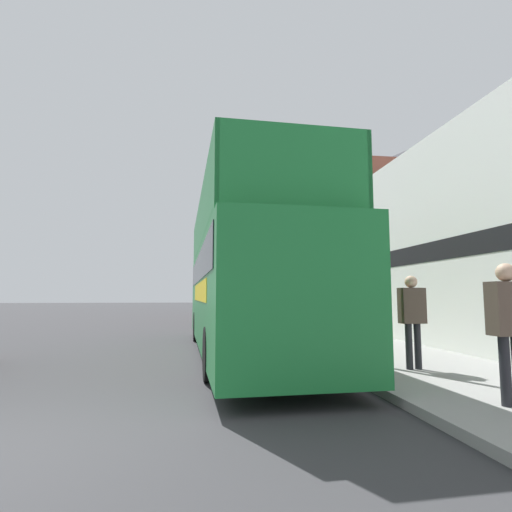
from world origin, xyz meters
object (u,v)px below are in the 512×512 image
(lamp_post_second, at_px, (273,250))
(lamp_post_third, at_px, (247,265))
(tour_bus, at_px, (243,286))
(parked_car_ahead_of_bus, at_px, (232,314))
(pedestrian_nearest, at_px, (508,319))
(lamp_post_nearest, at_px, (358,209))
(pedestrian_second, at_px, (412,312))

(lamp_post_second, distance_m, lamp_post_third, 9.24)
(tour_bus, height_order, lamp_post_third, lamp_post_third)
(parked_car_ahead_of_bus, bearing_deg, pedestrian_nearest, -83.94)
(tour_bus, relative_size, lamp_post_second, 2.21)
(lamp_post_nearest, relative_size, lamp_post_third, 0.94)
(pedestrian_second, bearing_deg, lamp_post_second, 94.87)
(tour_bus, bearing_deg, lamp_post_second, 69.95)
(tour_bus, relative_size, lamp_post_nearest, 2.33)
(lamp_post_nearest, xyz_separation_m, lamp_post_third, (-0.18, 18.48, 0.18))
(pedestrian_second, relative_size, lamp_post_third, 0.35)
(pedestrian_nearest, height_order, pedestrian_second, pedestrian_nearest)
(pedestrian_nearest, xyz_separation_m, lamp_post_second, (-0.74, 12.67, 2.36))
(parked_car_ahead_of_bus, height_order, pedestrian_second, pedestrian_second)
(parked_car_ahead_of_bus, height_order, lamp_post_nearest, lamp_post_nearest)
(pedestrian_second, bearing_deg, lamp_post_third, 92.65)
(tour_bus, xyz_separation_m, lamp_post_third, (2.06, 15.74, 1.83))
(lamp_post_nearest, height_order, lamp_post_second, lamp_post_second)
(pedestrian_nearest, relative_size, lamp_post_third, 0.36)
(pedestrian_nearest, xyz_separation_m, pedestrian_second, (0.12, 2.62, -0.02))
(pedestrian_nearest, relative_size, pedestrian_second, 1.02)
(lamp_post_nearest, distance_m, lamp_post_second, 9.24)
(lamp_post_second, bearing_deg, pedestrian_nearest, -86.67)
(pedestrian_second, relative_size, lamp_post_second, 0.36)
(tour_bus, distance_m, pedestrian_second, 4.66)
(lamp_post_nearest, bearing_deg, parked_car_ahead_of_bus, 98.29)
(lamp_post_nearest, distance_m, lamp_post_third, 18.49)
(parked_car_ahead_of_bus, distance_m, pedestrian_nearest, 15.67)
(tour_bus, relative_size, parked_car_ahead_of_bus, 2.54)
(parked_car_ahead_of_bus, distance_m, lamp_post_third, 7.27)
(lamp_post_second, xyz_separation_m, lamp_post_third, (-0.04, 9.24, 0.03))
(pedestrian_second, bearing_deg, pedestrian_nearest, -92.61)
(pedestrian_nearest, xyz_separation_m, lamp_post_nearest, (-0.60, 3.43, 2.21))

